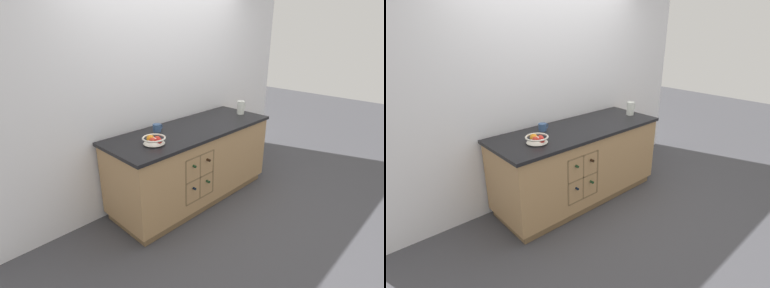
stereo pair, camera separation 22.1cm
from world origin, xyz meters
The scene contains 6 objects.
ground_plane centered at (0.00, 0.00, 0.00)m, with size 14.00×14.00×0.00m, color #424247.
back_wall centered at (0.00, 0.43, 1.27)m, with size 4.41×0.06×2.55m, color white.
kitchen_island centered at (0.00, 0.00, 0.45)m, with size 2.05×0.78×0.90m.
fruit_bowl centered at (-0.62, -0.09, 0.94)m, with size 0.23×0.23×0.09m.
white_pitcher centered at (0.87, -0.04, 0.99)m, with size 0.15×0.10×0.17m.
ceramic_mug centered at (-0.35, 0.19, 0.94)m, with size 0.12×0.09×0.08m.
Camera 1 is at (-2.30, -2.27, 1.98)m, focal length 28.00 mm.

